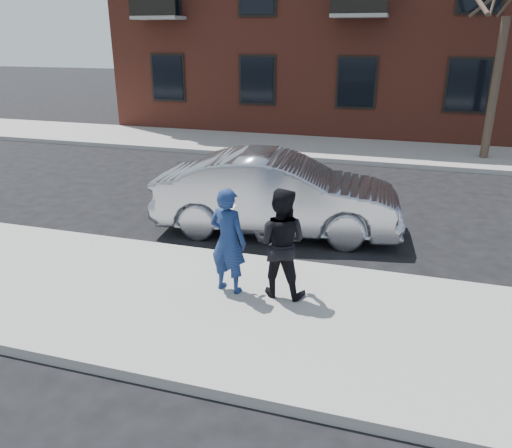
% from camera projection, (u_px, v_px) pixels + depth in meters
% --- Properties ---
extents(ground, '(100.00, 100.00, 0.00)m').
position_uv_depth(ground, '(242.00, 308.00, 7.46)').
color(ground, black).
rests_on(ground, ground).
extents(near_sidewalk, '(50.00, 3.50, 0.15)m').
position_uv_depth(near_sidewalk, '(237.00, 312.00, 7.21)').
color(near_sidewalk, '#9A9891').
rests_on(near_sidewalk, ground).
extents(near_curb, '(50.00, 0.10, 0.15)m').
position_uv_depth(near_curb, '(270.00, 262.00, 8.82)').
color(near_curb, '#999691').
rests_on(near_curb, ground).
extents(far_sidewalk, '(50.00, 3.50, 0.15)m').
position_uv_depth(far_sidewalk, '(344.00, 149.00, 17.49)').
color(far_sidewalk, '#9A9891').
rests_on(far_sidewalk, ground).
extents(far_curb, '(50.00, 0.10, 0.15)m').
position_uv_depth(far_curb, '(336.00, 161.00, 15.88)').
color(far_curb, '#999691').
rests_on(far_curb, ground).
extents(silver_sedan, '(5.08, 2.25, 1.62)m').
position_uv_depth(silver_sedan, '(278.00, 194.00, 10.12)').
color(silver_sedan, '#999BA3').
rests_on(silver_sedan, ground).
extents(man_hoodie, '(0.66, 0.55, 1.63)m').
position_uv_depth(man_hoodie, '(228.00, 241.00, 7.41)').
color(man_hoodie, navy).
rests_on(man_hoodie, near_sidewalk).
extents(man_peacoat, '(0.82, 0.64, 1.67)m').
position_uv_depth(man_peacoat, '(280.00, 243.00, 7.29)').
color(man_peacoat, black).
rests_on(man_peacoat, near_sidewalk).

